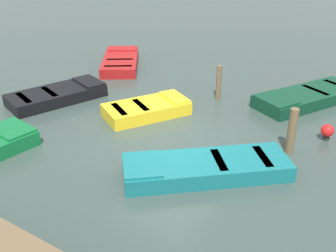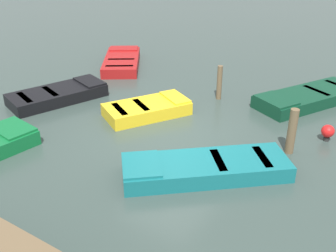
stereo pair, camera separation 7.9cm
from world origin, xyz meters
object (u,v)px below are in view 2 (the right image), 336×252
rowboat_black (58,94)px  rowboat_teal (204,167)px  rowboat_red (122,61)px  mooring_piling_mid_left (292,131)px  marker_buoy (328,132)px  rowboat_yellow (147,109)px  mooring_piling_near_right (219,83)px  rowboat_dark_green (309,97)px

rowboat_black → rowboat_teal: bearing=-83.2°
rowboat_red → rowboat_teal: (-7.14, 5.57, -0.00)m
rowboat_teal → mooring_piling_mid_left: 2.62m
rowboat_black → marker_buoy: (-8.53, -2.09, 0.07)m
rowboat_yellow → rowboat_teal: same height
rowboat_red → mooring_piling_mid_left: (-8.50, 3.36, 0.41)m
mooring_piling_mid_left → rowboat_teal: bearing=58.4°
rowboat_red → marker_buoy: (-9.17, 2.14, 0.07)m
rowboat_black → rowboat_yellow: bearing=-59.4°
rowboat_teal → mooring_piling_mid_left: bearing=-163.3°
rowboat_red → rowboat_black: size_ratio=1.03×
rowboat_yellow → mooring_piling_near_right: 2.82m
rowboat_red → rowboat_black: same height
marker_buoy → rowboat_red: bearing=-13.1°
rowboat_yellow → rowboat_teal: 3.80m
rowboat_dark_green → marker_buoy: size_ratio=8.72×
rowboat_red → rowboat_yellow: 5.28m
rowboat_red → rowboat_yellow: (-3.95, 3.51, 0.00)m
mooring_piling_mid_left → mooring_piling_near_right: bearing=-35.5°
rowboat_teal → mooring_piling_mid_left: size_ratio=3.05×
rowboat_dark_green → mooring_piling_mid_left: bearing=35.3°
rowboat_teal → marker_buoy: 3.98m
rowboat_dark_green → rowboat_black: size_ratio=1.19×
rowboat_dark_green → rowboat_yellow: 5.55m
rowboat_black → mooring_piling_near_right: bearing=-36.7°
rowboat_yellow → rowboat_red: bearing=77.8°
rowboat_teal → rowboat_red: bearing=-79.6°
rowboat_dark_green → rowboat_red: same height
rowboat_yellow → marker_buoy: marker_buoy is taller
rowboat_yellow → mooring_piling_mid_left: (-4.55, -0.15, 0.41)m
rowboat_dark_green → mooring_piling_mid_left: mooring_piling_mid_left is taller
rowboat_teal → rowboat_yellow: bearing=-74.4°
marker_buoy → rowboat_yellow: bearing=14.8°
rowboat_teal → marker_buoy: marker_buoy is taller
rowboat_red → rowboat_yellow: bearing=-166.8°
rowboat_teal → rowboat_black: bearing=-53.3°
rowboat_teal → mooring_piling_mid_left: mooring_piling_mid_left is taller
rowboat_black → marker_buoy: 8.78m
marker_buoy → rowboat_dark_green: bearing=-63.9°
rowboat_dark_green → marker_buoy: 2.73m
rowboat_teal → marker_buoy: bearing=-162.2°
mooring_piling_mid_left → rowboat_yellow: bearing=1.9°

